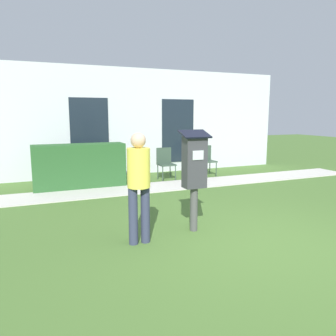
{
  "coord_description": "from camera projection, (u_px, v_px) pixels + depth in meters",
  "views": [
    {
      "loc": [
        -2.97,
        -3.55,
        1.82
      ],
      "look_at": [
        -1.15,
        0.81,
        1.05
      ],
      "focal_mm": 35.0,
      "sensor_mm": 36.0,
      "label": 1
    }
  ],
  "objects": [
    {
      "name": "ground_plane",
      "position": [
        264.0,
        244.0,
        4.66
      ],
      "size": [
        40.0,
        40.0,
        0.0
      ],
      "primitive_type": "plane",
      "color": "#476B2D"
    },
    {
      "name": "sidewalk",
      "position": [
        161.0,
        187.0,
        8.33
      ],
      "size": [
        12.0,
        1.1,
        0.02
      ],
      "color": "beige",
      "rests_on": "ground"
    },
    {
      "name": "building_facade",
      "position": [
        135.0,
        122.0,
        10.06
      ],
      "size": [
        10.0,
        0.26,
        3.2
      ],
      "color": "silver",
      "rests_on": "ground"
    },
    {
      "name": "parking_meter",
      "position": [
        194.0,
        167.0,
        5.05
      ],
      "size": [
        0.44,
        0.31,
        1.59
      ],
      "color": "#4C4C4C",
      "rests_on": "ground"
    },
    {
      "name": "person_standing",
      "position": [
        139.0,
        180.0,
        4.55
      ],
      "size": [
        0.32,
        0.32,
        1.58
      ],
      "rotation": [
        0.0,
        0.0,
        0.35
      ],
      "color": "#333851",
      "rests_on": "ground"
    },
    {
      "name": "outdoor_chair_left",
      "position": [
        115.0,
        163.0,
        8.85
      ],
      "size": [
        0.44,
        0.44,
        0.9
      ],
      "rotation": [
        0.0,
        0.0,
        0.38
      ],
      "color": "#334738",
      "rests_on": "ground"
    },
    {
      "name": "outdoor_chair_middle",
      "position": [
        165.0,
        161.0,
        9.21
      ],
      "size": [
        0.44,
        0.44,
        0.9
      ],
      "rotation": [
        0.0,
        0.0,
        0.21
      ],
      "color": "#334738",
      "rests_on": "ground"
    },
    {
      "name": "outdoor_chair_right",
      "position": [
        206.0,
        158.0,
        9.86
      ],
      "size": [
        0.44,
        0.44,
        0.9
      ],
      "rotation": [
        0.0,
        0.0,
        0.36
      ],
      "color": "#334738",
      "rests_on": "ground"
    },
    {
      "name": "hedge_row",
      "position": [
        80.0,
        166.0,
        8.17
      ],
      "size": [
        2.23,
        0.6,
        1.1
      ],
      "color": "#285628",
      "rests_on": "ground"
    }
  ]
}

